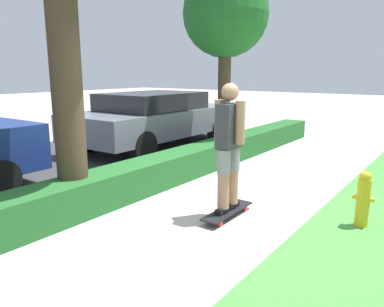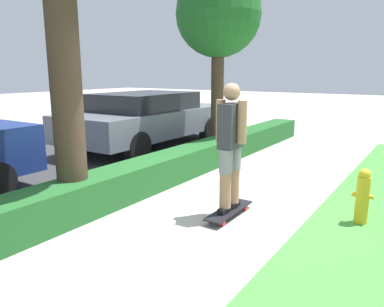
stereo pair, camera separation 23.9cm
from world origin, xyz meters
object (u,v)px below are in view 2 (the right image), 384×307
(tree_mid, at_px, (218,16))
(parked_car_middle, at_px, (148,118))
(skateboard, at_px, (229,211))
(skater_person, at_px, (231,144))
(fire_hydrant, at_px, (363,196))

(tree_mid, height_order, parked_car_middle, tree_mid)
(skateboard, xyz_separation_m, parked_car_middle, (3.10, 4.02, 0.67))
(skater_person, bearing_deg, parked_car_middle, 52.38)
(skateboard, xyz_separation_m, skater_person, (0.00, 0.00, 0.91))
(skateboard, height_order, skater_person, skater_person)
(skater_person, xyz_separation_m, tree_mid, (3.22, 2.05, 2.08))
(parked_car_middle, bearing_deg, tree_mid, -87.10)
(skateboard, relative_size, skater_person, 0.57)
(tree_mid, bearing_deg, skateboard, -147.52)
(skater_person, distance_m, fire_hydrant, 1.78)
(tree_mid, bearing_deg, skater_person, -147.52)
(skateboard, height_order, parked_car_middle, parked_car_middle)
(skater_person, relative_size, parked_car_middle, 0.35)
(skateboard, xyz_separation_m, fire_hydrant, (0.72, -1.51, 0.28))
(parked_car_middle, xyz_separation_m, fire_hydrant, (-2.38, -5.53, -0.39))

